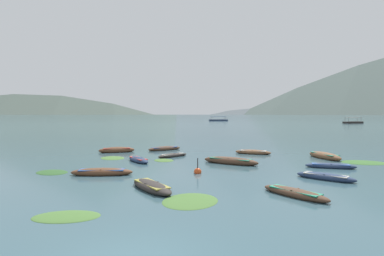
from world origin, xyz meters
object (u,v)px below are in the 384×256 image
(rowboat_0, at_px, (152,186))
(rowboat_12, at_px, (165,149))
(rowboat_3, at_px, (173,155))
(rowboat_7, at_px, (102,172))
(rowboat_1, at_px, (230,161))
(ferry_1, at_px, (218,120))
(rowboat_4, at_px, (253,152))
(rowboat_8, at_px, (331,166))
(rowboat_5, at_px, (295,193))
(rowboat_6, at_px, (325,156))
(rowboat_9, at_px, (138,160))
(ferry_0, at_px, (353,122))
(mooring_buoy, at_px, (198,172))
(rowboat_2, at_px, (117,150))
(rowboat_10, at_px, (326,177))

(rowboat_0, height_order, rowboat_12, rowboat_12)
(rowboat_3, relative_size, rowboat_7, 0.72)
(rowboat_1, height_order, ferry_1, ferry_1)
(rowboat_4, relative_size, rowboat_8, 1.01)
(rowboat_4, height_order, rowboat_5, rowboat_4)
(rowboat_4, relative_size, rowboat_7, 0.90)
(rowboat_0, bearing_deg, rowboat_3, 90.97)
(rowboat_5, relative_size, rowboat_7, 0.82)
(rowboat_7, bearing_deg, rowboat_6, 25.37)
(rowboat_8, xyz_separation_m, rowboat_9, (-14.24, 2.23, 0.01))
(rowboat_4, relative_size, rowboat_6, 0.86)
(rowboat_1, relative_size, rowboat_7, 1.14)
(rowboat_4, height_order, rowboat_9, rowboat_4)
(rowboat_7, bearing_deg, ferry_0, 58.57)
(rowboat_5, bearing_deg, mooring_buoy, 131.29)
(rowboat_5, xyz_separation_m, rowboat_7, (-10.70, 4.55, 0.03))
(rowboat_4, height_order, rowboat_12, rowboat_12)
(rowboat_2, xyz_separation_m, rowboat_3, (5.92, -3.00, -0.08))
(rowboat_4, bearing_deg, rowboat_1, -113.78)
(rowboat_6, relative_size, rowboat_7, 1.05)
(rowboat_2, height_order, mooring_buoy, mooring_buoy)
(rowboat_0, distance_m, rowboat_1, 9.56)
(rowboat_3, height_order, rowboat_7, rowboat_7)
(rowboat_8, bearing_deg, rowboat_0, -149.65)
(rowboat_1, height_order, rowboat_7, rowboat_1)
(rowboat_6, height_order, rowboat_10, rowboat_6)
(rowboat_1, distance_m, rowboat_3, 6.05)
(rowboat_8, bearing_deg, rowboat_3, 156.27)
(ferry_0, bearing_deg, rowboat_1, -119.06)
(rowboat_5, relative_size, rowboat_6, 0.78)
(rowboat_3, xyz_separation_m, rowboat_10, (9.96, -9.11, 0.03))
(rowboat_9, relative_size, ferry_0, 0.39)
(rowboat_10, distance_m, ferry_0, 117.09)
(rowboat_10, bearing_deg, rowboat_1, 132.93)
(mooring_buoy, bearing_deg, rowboat_4, 62.95)
(rowboat_4, xyz_separation_m, rowboat_8, (4.34, -7.49, -0.02))
(rowboat_5, bearing_deg, rowboat_3, 118.88)
(ferry_0, bearing_deg, rowboat_12, -124.05)
(rowboat_0, xyz_separation_m, rowboat_7, (-3.79, 3.62, 0.01))
(rowboat_1, xyz_separation_m, rowboat_5, (2.26, -9.27, -0.06))
(rowboat_7, bearing_deg, rowboat_3, 66.75)
(rowboat_1, xyz_separation_m, ferry_0, (55.64, 100.13, 0.25))
(rowboat_1, distance_m, rowboat_10, 7.50)
(rowboat_10, bearing_deg, ferry_1, 90.16)
(rowboat_9, bearing_deg, rowboat_4, 27.96)
(ferry_1, bearing_deg, rowboat_8, -89.09)
(rowboat_7, bearing_deg, rowboat_12, 80.62)
(rowboat_3, relative_size, ferry_1, 0.28)
(rowboat_2, height_order, ferry_1, ferry_1)
(rowboat_9, height_order, ferry_0, ferry_0)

